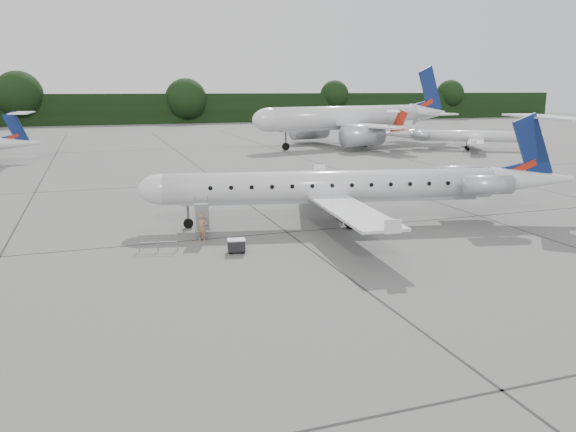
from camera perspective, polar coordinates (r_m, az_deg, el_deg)
name	(u,v)px	position (r m, az deg, el deg)	size (l,w,h in m)	color
ground	(396,252)	(33.45, 10.93, -3.59)	(320.00, 320.00, 0.00)	#5E5E5C
treeline	(156,109)	(158.67, -13.25, 10.57)	(260.00, 4.00, 8.00)	black
main_regional_jet	(332,171)	(38.90, 4.46, 4.59)	(29.40, 21.17, 7.54)	silver
airstair	(202,218)	(36.43, -8.70, -0.23)	(0.85, 2.30, 2.36)	silver
passenger	(202,228)	(35.23, -8.74, -1.19)	(0.64, 0.42, 1.75)	#8F6E4E
safety_railing	(158,243)	(33.72, -13.06, -2.67)	(2.20, 0.08, 1.00)	gray
baggage_cart	(236,245)	(32.71, -5.28, -3.00)	(0.98, 0.80, 0.85)	black
bg_narrowbody	(346,106)	(93.30, 5.95, 11.05)	(36.46, 26.25, 13.09)	silver
bg_regional_right	(474,131)	(91.86, 18.37, 8.24)	(22.95, 16.53, 6.02)	silver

